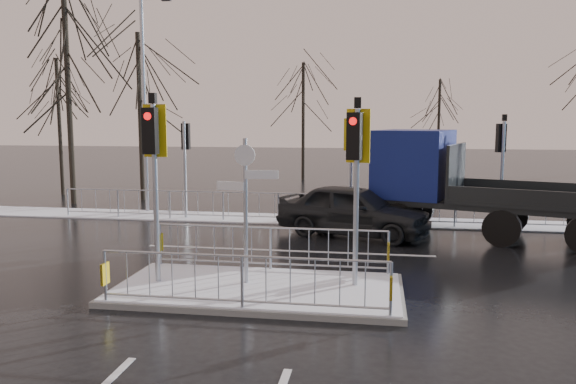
# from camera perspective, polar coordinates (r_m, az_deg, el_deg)

# --- Properties ---
(ground) EXTENTS (120.00, 120.00, 0.00)m
(ground) POSITION_cam_1_polar(r_m,az_deg,el_deg) (11.96, -3.06, -10.16)
(ground) COLOR black
(ground) RESTS_ON ground
(snow_verge) EXTENTS (30.00, 2.00, 0.04)m
(snow_verge) POSITION_cam_1_polar(r_m,az_deg,el_deg) (20.21, 2.10, -2.83)
(snow_verge) COLOR white
(snow_verge) RESTS_ON ground
(lane_markings) EXTENTS (8.00, 11.38, 0.01)m
(lane_markings) POSITION_cam_1_polar(r_m,az_deg,el_deg) (11.65, -3.41, -10.63)
(lane_markings) COLOR silver
(lane_markings) RESTS_ON ground
(traffic_island) EXTENTS (6.00, 3.04, 4.15)m
(traffic_island) POSITION_cam_1_polar(r_m,az_deg,el_deg) (11.86, -3.11, -8.35)
(traffic_island) COLOR slate
(traffic_island) RESTS_ON ground
(far_kerb_fixtures) EXTENTS (18.00, 0.65, 3.83)m
(far_kerb_fixtures) POSITION_cam_1_polar(r_m,az_deg,el_deg) (19.53, 2.79, -0.22)
(far_kerb_fixtures) COLOR #9CA2AA
(far_kerb_fixtures) RESTS_ON ground
(car_far_lane) EXTENTS (5.11, 3.34, 1.62)m
(car_far_lane) POSITION_cam_1_polar(r_m,az_deg,el_deg) (17.52, 6.68, -1.84)
(car_far_lane) COLOR black
(car_far_lane) RESTS_ON ground
(flatbed_truck) EXTENTS (7.49, 4.66, 3.27)m
(flatbed_truck) POSITION_cam_1_polar(r_m,az_deg,el_deg) (18.35, 15.66, 1.27)
(flatbed_truck) COLOR black
(flatbed_truck) RESTS_ON ground
(tree_near_a) EXTENTS (4.75, 4.75, 8.97)m
(tree_near_a) POSITION_cam_1_polar(r_m,az_deg,el_deg) (25.77, -21.56, 12.47)
(tree_near_a) COLOR black
(tree_near_a) RESTS_ON ground
(tree_near_b) EXTENTS (4.00, 4.00, 7.55)m
(tree_near_b) POSITION_cam_1_polar(r_m,az_deg,el_deg) (25.89, -14.88, 10.57)
(tree_near_b) COLOR black
(tree_near_b) RESTS_ON ground
(tree_near_c) EXTENTS (3.50, 3.50, 6.61)m
(tree_near_c) POSITION_cam_1_polar(r_m,az_deg,el_deg) (28.83, -22.31, 8.64)
(tree_near_c) COLOR black
(tree_near_c) RESTS_ON ground
(tree_far_a) EXTENTS (3.75, 3.75, 7.08)m
(tree_far_a) POSITION_cam_1_polar(r_m,az_deg,el_deg) (33.46, 1.56, 9.49)
(tree_far_a) COLOR black
(tree_far_a) RESTS_ON ground
(tree_far_b) EXTENTS (3.25, 3.25, 6.14)m
(tree_far_b) POSITION_cam_1_polar(r_m,az_deg,el_deg) (35.33, 15.11, 8.08)
(tree_far_b) COLOR black
(tree_far_b) RESTS_ON ground
(street_lamp_left) EXTENTS (1.25, 0.18, 8.20)m
(street_lamp_left) POSITION_cam_1_polar(r_m,az_deg,el_deg) (22.48, -14.26, 9.43)
(street_lamp_left) COLOR #9CA2AA
(street_lamp_left) RESTS_ON ground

